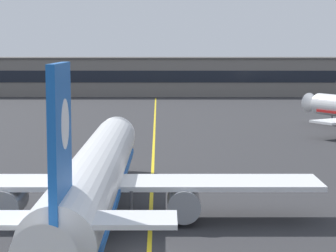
% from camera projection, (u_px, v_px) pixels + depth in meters
% --- Properties ---
extents(taxiway_centreline, '(3.85, 179.97, 0.01)m').
position_uv_depth(taxiway_centreline, '(153.00, 166.00, 70.58)').
color(taxiway_centreline, yellow).
rests_on(taxiway_centreline, ground).
extents(airliner_foreground, '(32.03, 41.42, 11.65)m').
position_uv_depth(airliner_foreground, '(96.00, 175.00, 48.27)').
color(airliner_foreground, white).
rests_on(airliner_foreground, ground).
extents(safety_cone_by_nose_gear, '(0.44, 0.44, 0.55)m').
position_uv_depth(safety_cone_by_nose_gear, '(126.00, 173.00, 65.67)').
color(safety_cone_by_nose_gear, orange).
rests_on(safety_cone_by_nose_gear, ground).
extents(terminal_building, '(143.03, 12.40, 9.33)m').
position_uv_depth(terminal_building, '(199.00, 76.00, 168.46)').
color(terminal_building, slate).
rests_on(terminal_building, ground).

